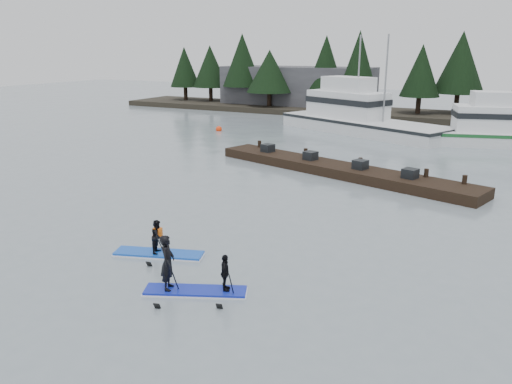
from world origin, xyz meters
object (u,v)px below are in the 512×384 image
at_px(paddleboard_solo, 158,244).
at_px(floating_dock, 338,169).
at_px(fishing_boat_large, 359,124).
at_px(paddleboard_duo, 189,273).
at_px(fishing_boat_medium, 511,138).

bearing_deg(paddleboard_solo, floating_dock, 64.43).
bearing_deg(paddleboard_solo, fishing_boat_large, 74.43).
bearing_deg(fishing_boat_large, floating_dock, -54.12).
bearing_deg(paddleboard_duo, fishing_boat_medium, 51.90).
distance_m(floating_dock, paddleboard_solo, 14.41).
xyz_separation_m(fishing_boat_large, floating_dock, (3.24, -15.52, -0.40)).
xyz_separation_m(fishing_boat_large, paddleboard_duo, (3.98, -31.64, -0.03)).
distance_m(floating_dock, paddleboard_duo, 16.14).
xyz_separation_m(floating_dock, paddleboard_solo, (-1.82, -14.29, 0.13)).
bearing_deg(fishing_boat_large, paddleboard_solo, -63.20).
relative_size(fishing_boat_large, paddleboard_duo, 5.28).
relative_size(paddleboard_solo, paddleboard_duo, 1.05).
height_order(paddleboard_solo, paddleboard_duo, paddleboard_duo).
xyz_separation_m(fishing_boat_medium, floating_dock, (-8.73, -14.72, -0.28)).
bearing_deg(fishing_boat_medium, floating_dock, -136.14).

